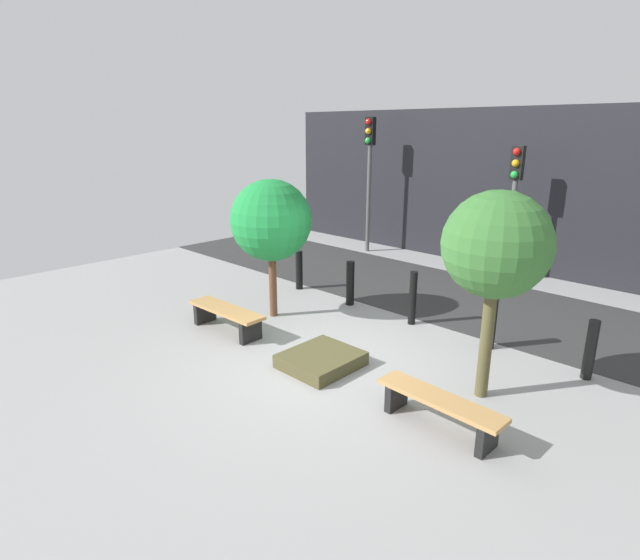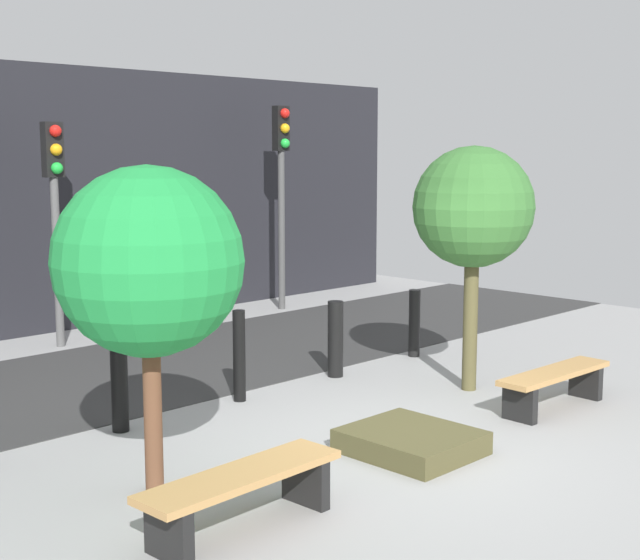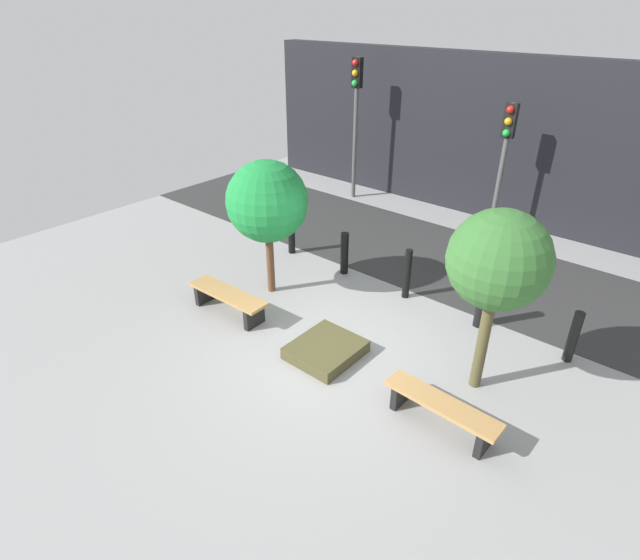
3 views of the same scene
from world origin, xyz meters
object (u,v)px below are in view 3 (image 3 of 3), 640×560
Objects in this scene: bench_right at (441,409)px; traffic_light_mid_west at (505,147)px; traffic_light_west at (356,105)px; bollard_far_right at (573,337)px; bollard_far_left at (291,235)px; bollard_center at (407,274)px; planter_bed at (326,350)px; bench_left at (228,298)px; bollard_right at (482,303)px; tree_behind_right_bench at (498,261)px; tree_behind_left_bench at (267,202)px; bollard_left at (344,253)px.

bench_right is 7.38m from traffic_light_mid_west.
bollard_far_right is at bearing -28.19° from traffic_light_west.
traffic_light_mid_west is (-3.15, 4.04, 1.78)m from bollard_far_right.
bollard_center reaches higher than bollard_far_left.
traffic_light_mid_west is at bearing 90.00° from planter_bed.
planter_bed is (2.25, 0.20, -0.22)m from bench_left.
traffic_light_mid_west is (-1.58, 4.04, 1.77)m from bollard_right.
traffic_light_mid_west is (4.40, -0.00, -0.45)m from traffic_light_west.
bollard_far_left is at bearing 180.00° from bollard_far_right.
bench_left is at bearing -108.40° from traffic_light_mid_west.
planter_bed is 3.19m from tree_behind_right_bench.
bollard_center is at bearing 131.45° from bench_right.
bench_left is 1.86× the size of bollard_far_right.
traffic_light_west is at bearing 107.10° from bollard_far_left.
tree_behind_left_bench reaches higher than bench_right.
bollard_right is at bearing 57.90° from planter_bed.
bollard_right is at bearing 22.34° from tree_behind_left_bench.
tree_behind_left_bench is at bearing -163.78° from bollard_far_right.
bollard_left is at bearing 74.29° from bench_left.
tree_behind_right_bench is 4.47m from bollard_left.
tree_behind_left_bench is 2.91× the size of bollard_far_right.
tree_behind_right_bench reaches higher than tree_behind_left_bench.
bollard_right is (3.82, 2.71, 0.15)m from bench_left.
planter_bed is 0.40× the size of tree_behind_right_bench.
tree_behind_left_bench is 2.24m from bollard_left.
tree_behind_left_bench is at bearing 157.27° from planter_bed.
traffic_light_mid_west is at bearing 68.18° from tree_behind_left_bench.
bollard_left is (0.67, 1.57, -1.45)m from tree_behind_left_bench.
planter_bed is 2.99m from bollard_left.
bollard_center reaches higher than bollard_right.
bollard_left is at bearing 180.00° from bollard_center.
tree_behind_right_bench is (4.50, 0.00, 0.23)m from tree_behind_left_bench.
planter_bed is at bearing -56.16° from traffic_light_west.
planter_bed is 1.20× the size of bollard_left.
traffic_light_west is at bearing 136.32° from bench_right.
planter_bed is 0.29× the size of traffic_light_west.
traffic_light_mid_west is at bearing 52.06° from bollard_far_left.
traffic_light_west is at bearing 145.89° from bollard_right.
bollard_right is 0.25× the size of traffic_light_west.
bollard_far_left is at bearing 180.00° from bollard_left.
traffic_light_mid_west reaches higher than bollard_right.
tree_behind_right_bench is 0.89× the size of traffic_light_mid_west.
bollard_far_right reaches higher than bollard_far_left.
bollard_far_left is 6.31m from bollard_far_right.
bollard_far_right is (0.90, 2.71, 0.15)m from bench_right.
tree_behind_left_bench is 2.60× the size of bollard_center.
planter_bed is 3.04m from tree_behind_left_bench.
bench_right is at bearing -90.00° from tree_behind_right_bench.
bench_left is at bearing -174.92° from planter_bed.
traffic_light_west reaches higher than bollard_center.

